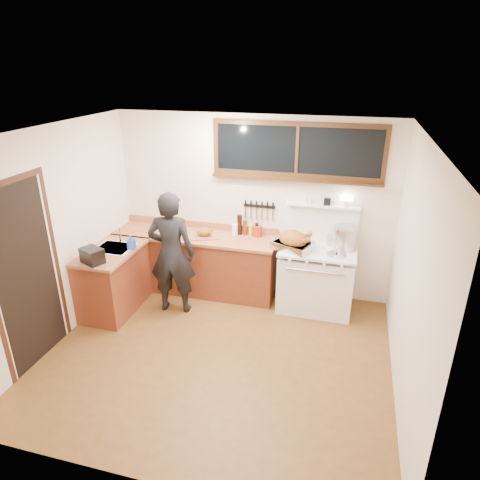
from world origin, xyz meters
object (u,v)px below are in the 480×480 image
(man, at_px, (172,253))
(cutting_board, at_px, (205,233))
(vintage_stove, at_px, (316,277))
(roast_turkey, at_px, (293,242))

(man, xyz_separation_m, cutting_board, (0.27, 0.58, 0.09))
(man, relative_size, cutting_board, 3.61)
(vintage_stove, xyz_separation_m, cutting_board, (-1.63, -0.01, 0.49))
(vintage_stove, height_order, roast_turkey, vintage_stove)
(cutting_board, bearing_deg, man, -115.04)
(man, relative_size, roast_turkey, 2.83)
(cutting_board, distance_m, roast_turkey, 1.30)
(vintage_stove, height_order, man, man)
(cutting_board, relative_size, roast_turkey, 0.78)
(roast_turkey, bearing_deg, man, -162.71)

